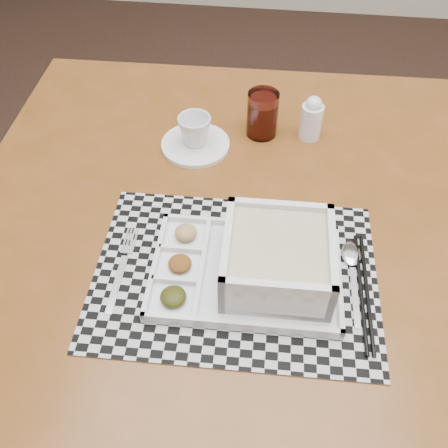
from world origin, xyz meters
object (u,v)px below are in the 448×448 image
at_px(serving_tray, 267,263).
at_px(cup, 195,131).
at_px(creamer_bottle, 311,118).
at_px(juice_glass, 262,116).
at_px(dining_table, 239,251).

height_order(serving_tray, cup, serving_tray).
bearing_deg(serving_tray, creamer_bottle, 80.01).
bearing_deg(cup, juice_glass, 33.81).
bearing_deg(cup, creamer_bottle, 24.00).
height_order(dining_table, serving_tray, serving_tray).
height_order(dining_table, juice_glass, juice_glass).
relative_size(juice_glass, creamer_bottle, 1.01).
bearing_deg(serving_tray, dining_table, 115.81).
height_order(serving_tray, creamer_bottle, creamer_bottle).
relative_size(dining_table, creamer_bottle, 10.87).
bearing_deg(creamer_bottle, serving_tray, -99.99).
distance_m(dining_table, juice_glass, 0.31).
xyz_separation_m(dining_table, serving_tray, (0.06, -0.12, 0.12)).
relative_size(dining_table, juice_glass, 10.81).
distance_m(dining_table, cup, 0.28).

